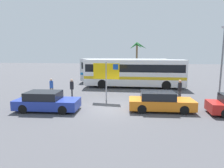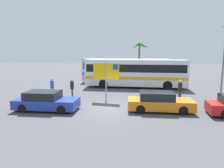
# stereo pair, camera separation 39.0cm
# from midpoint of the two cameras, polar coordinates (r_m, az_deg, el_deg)

# --- Properties ---
(ground) EXTENTS (120.00, 120.00, 0.00)m
(ground) POSITION_cam_midpoint_polar(r_m,az_deg,el_deg) (14.32, -1.66, -6.99)
(ground) COLOR #4C4C51
(bus_front_coach) EXTENTS (11.25, 2.54, 3.17)m
(bus_front_coach) POSITION_cam_midpoint_polar(r_m,az_deg,el_deg) (22.77, 5.87, 3.48)
(bus_front_coach) COLOR white
(bus_front_coach) RESTS_ON ground
(bus_rear_coach) EXTENTS (11.25, 2.54, 3.17)m
(bus_rear_coach) POSITION_cam_midpoint_polar(r_m,az_deg,el_deg) (26.65, 2.85, 4.30)
(bus_rear_coach) COLOR silver
(bus_rear_coach) RESTS_ON ground
(ferry_sign) EXTENTS (2.19, 0.30, 3.20)m
(ferry_sign) POSITION_cam_midpoint_polar(r_m,az_deg,el_deg) (16.25, -2.21, 3.26)
(ferry_sign) COLOR gray
(ferry_sign) RESTS_ON ground
(car_blue) EXTENTS (4.36, 1.98, 1.32)m
(car_blue) POSITION_cam_midpoint_polar(r_m,az_deg,el_deg) (14.41, -19.07, -4.77)
(car_blue) COLOR #23389E
(car_blue) RESTS_ON ground
(car_orange) EXTENTS (4.43, 1.95, 1.32)m
(car_orange) POSITION_cam_midpoint_polar(r_m,az_deg,el_deg) (13.94, 12.89, -4.95)
(car_orange) COLOR orange
(car_orange) RESTS_ON ground
(pedestrian_crossing_lot) EXTENTS (0.32, 0.32, 1.80)m
(pedestrian_crossing_lot) POSITION_cam_midpoint_polar(r_m,az_deg,el_deg) (16.88, 18.29, -1.29)
(pedestrian_crossing_lot) COLOR #4C4C51
(pedestrian_crossing_lot) RESTS_ON ground
(pedestrian_near_sign) EXTENTS (0.32, 0.32, 1.73)m
(pedestrian_near_sign) POSITION_cam_midpoint_polar(r_m,az_deg,el_deg) (17.44, -12.11, -0.87)
(pedestrian_near_sign) COLOR #2D2D33
(pedestrian_near_sign) RESTS_ON ground
(pedestrian_by_bus) EXTENTS (0.32, 0.32, 1.65)m
(pedestrian_by_bus) POSITION_cam_midpoint_polar(r_m,az_deg,el_deg) (18.73, -17.61, -0.59)
(pedestrian_by_bus) COLOR #706656
(pedestrian_by_bus) RESTS_ON ground
(lamp_post_left_side) EXTENTS (0.56, 0.20, 6.15)m
(lamp_post_left_side) POSITION_cam_midpoint_polar(r_m,az_deg,el_deg) (19.54, 28.64, 6.29)
(lamp_post_left_side) COLOR slate
(lamp_post_left_side) RESTS_ON ground
(palm_tree_seaside) EXTENTS (3.20, 3.35, 5.77)m
(palm_tree_seaside) POSITION_cam_midpoint_polar(r_m,az_deg,el_deg) (35.27, 6.94, 9.91)
(palm_tree_seaside) COLOR brown
(palm_tree_seaside) RESTS_ON ground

